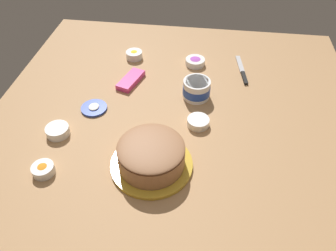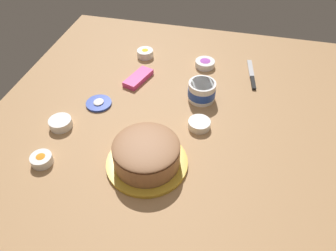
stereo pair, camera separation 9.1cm
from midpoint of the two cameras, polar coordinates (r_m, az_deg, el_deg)
name	(u,v)px [view 2 (the right image)]	position (r m, az deg, el deg)	size (l,w,h in m)	color
ground_plane	(178,117)	(1.33, 3.66, 1.45)	(1.54, 1.54, 0.00)	tan
frosted_cake	(147,155)	(1.12, -1.48, -5.22)	(0.29, 0.29, 0.11)	gold
frosting_tub	(202,91)	(1.41, 7.80, 6.01)	(0.12, 0.12, 0.08)	white
frosting_tub_lid	(99,103)	(1.41, -10.20, 3.92)	(0.11, 0.11, 0.02)	#233DAD
spreading_knife	(252,77)	(1.60, 16.14, 8.18)	(0.24, 0.05, 0.01)	silver
sprinkle_bowl_yellow	(145,53)	(1.68, -2.47, 12.56)	(0.08, 0.08, 0.04)	white
sprinkle_bowl_rainbow	(205,63)	(1.63, 8.13, 10.72)	(0.09, 0.09, 0.03)	white
sprinkle_bowl_green	(61,123)	(1.33, -16.52, 0.37)	(0.09, 0.09, 0.04)	white
sprinkle_bowl_orange	(42,159)	(1.22, -19.35, -5.69)	(0.08, 0.08, 0.03)	white
sprinkle_bowl_blue	(199,124)	(1.29, 7.52, 0.19)	(0.09, 0.09, 0.03)	white
candy_box_lower	(138,78)	(1.52, -3.52, 8.27)	(0.16, 0.06, 0.02)	#E53D8E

